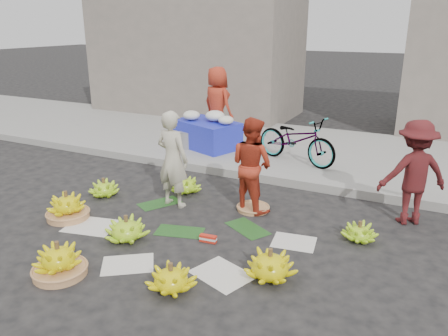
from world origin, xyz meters
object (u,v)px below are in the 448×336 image
at_px(banana_bunch_4, 270,265).
at_px(banana_bunch_0, 67,207).
at_px(vendor_cream, 173,159).
at_px(bicycle, 297,139).
at_px(flower_table, 207,132).

bearing_deg(banana_bunch_4, banana_bunch_0, 176.74).
relative_size(banana_bunch_0, banana_bunch_4, 0.93).
height_order(banana_bunch_0, banana_bunch_4, banana_bunch_0).
distance_m(vendor_cream, bicycle, 2.86).
bearing_deg(bicycle, banana_bunch_0, 166.22).
bearing_deg(banana_bunch_4, bicycle, 103.34).
bearing_deg(flower_table, banana_bunch_0, -72.86).
xyz_separation_m(banana_bunch_4, flower_table, (-2.99, 4.09, 0.29)).
height_order(vendor_cream, flower_table, vendor_cream).
bearing_deg(banana_bunch_0, vendor_cream, 44.34).
bearing_deg(flower_table, banana_bunch_4, -33.62).
bearing_deg(bicycle, banana_bunch_4, -148.92).
height_order(vendor_cream, bicycle, vendor_cream).
bearing_deg(flower_table, vendor_cream, -51.67).
distance_m(banana_bunch_4, vendor_cream, 2.51).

